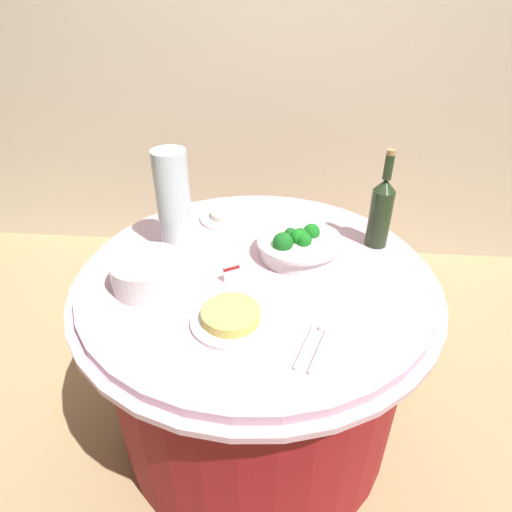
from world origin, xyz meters
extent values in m
plane|color=tan|center=(0.00, 0.00, 0.00)|extent=(6.00, 6.00, 0.00)
cube|color=beige|center=(0.00, 1.40, 1.30)|extent=(4.40, 0.10, 2.60)
cylinder|color=maroon|center=(0.00, 0.00, 0.34)|extent=(1.01, 1.01, 0.69)
cylinder|color=#E0B2C6|center=(0.00, 0.00, 0.70)|extent=(1.16, 1.16, 0.02)
cylinder|color=#E0B2C6|center=(0.00, 0.00, 0.72)|extent=(1.10, 1.10, 0.03)
cylinder|color=white|center=(0.13, 0.10, 0.77)|extent=(0.26, 0.26, 0.05)
cylinder|color=white|center=(0.13, 0.10, 0.80)|extent=(0.28, 0.28, 0.01)
sphere|color=#195D1E|center=(0.10, 0.11, 0.81)|extent=(0.04, 0.04, 0.04)
sphere|color=#196C1E|center=(0.13, 0.10, 0.81)|extent=(0.05, 0.05, 0.05)
sphere|color=#19771E|center=(0.15, 0.07, 0.81)|extent=(0.05, 0.05, 0.05)
sphere|color=#19741E|center=(0.17, 0.13, 0.81)|extent=(0.06, 0.06, 0.06)
sphere|color=#196F1E|center=(0.15, 0.07, 0.81)|extent=(0.04, 0.04, 0.04)
sphere|color=#197E1E|center=(0.13, 0.09, 0.82)|extent=(0.05, 0.05, 0.05)
sphere|color=#19681E|center=(0.08, 0.05, 0.81)|extent=(0.07, 0.07, 0.07)
cylinder|color=white|center=(-0.31, -0.11, 0.74)|extent=(0.21, 0.21, 0.01)
cylinder|color=white|center=(-0.31, -0.11, 0.76)|extent=(0.21, 0.21, 0.01)
cylinder|color=white|center=(-0.31, -0.11, 0.77)|extent=(0.21, 0.21, 0.01)
cylinder|color=white|center=(-0.31, -0.11, 0.78)|extent=(0.21, 0.21, 0.01)
cylinder|color=white|center=(-0.31, -0.11, 0.79)|extent=(0.21, 0.21, 0.01)
cylinder|color=white|center=(-0.31, -0.11, 0.80)|extent=(0.21, 0.21, 0.01)
cylinder|color=white|center=(-0.31, -0.11, 0.80)|extent=(0.21, 0.21, 0.01)
cylinder|color=white|center=(-0.31, -0.11, 0.81)|extent=(0.21, 0.21, 0.01)
cylinder|color=white|center=(-0.31, -0.11, 0.82)|extent=(0.21, 0.21, 0.01)
cylinder|color=#24351C|center=(0.40, 0.19, 0.84)|extent=(0.07, 0.07, 0.20)
cone|color=#24351C|center=(0.40, 0.19, 0.96)|extent=(0.07, 0.07, 0.04)
cylinder|color=#24351C|center=(0.40, 0.19, 1.02)|extent=(0.03, 0.03, 0.08)
cylinder|color=#B2844C|center=(0.40, 0.19, 1.07)|extent=(0.03, 0.03, 0.02)
cylinder|color=silver|center=(-0.28, 0.11, 0.91)|extent=(0.11, 0.11, 0.34)
sphere|color=#E5B26B|center=(-0.26, 0.11, 0.78)|extent=(0.06, 0.06, 0.06)
sphere|color=#E5B26B|center=(-0.29, 0.13, 0.78)|extent=(0.06, 0.06, 0.06)
sphere|color=#E5B26B|center=(-0.29, 0.10, 0.78)|extent=(0.06, 0.06, 0.06)
sphere|color=#72C64C|center=(-0.26, 0.13, 0.83)|extent=(0.06, 0.06, 0.06)
sphere|color=#72C64C|center=(-0.30, 0.12, 0.83)|extent=(0.06, 0.06, 0.06)
sphere|color=#72C64C|center=(-0.28, 0.09, 0.83)|extent=(0.06, 0.06, 0.06)
sphere|color=red|center=(-0.27, 0.13, 0.89)|extent=(0.06, 0.06, 0.06)
sphere|color=red|center=(-0.30, 0.11, 0.89)|extent=(0.06, 0.06, 0.06)
sphere|color=red|center=(-0.27, 0.10, 0.89)|extent=(0.06, 0.06, 0.06)
cylinder|color=silver|center=(0.19, -0.34, 0.74)|extent=(0.06, 0.15, 0.01)
cylinder|color=silver|center=(0.15, -0.33, 0.74)|extent=(0.06, 0.15, 0.01)
sphere|color=silver|center=(0.19, -0.26, 0.74)|extent=(0.01, 0.01, 0.01)
cylinder|color=white|center=(-0.04, -0.25, 0.75)|extent=(0.22, 0.22, 0.01)
cylinder|color=#EACC60|center=(-0.04, -0.25, 0.77)|extent=(0.16, 0.16, 0.03)
cylinder|color=white|center=(-0.14, 0.33, 0.75)|extent=(0.22, 0.22, 0.01)
cylinder|color=white|center=(-0.14, 0.33, 0.76)|extent=(0.14, 0.14, 0.02)
cube|color=white|center=(-0.07, -0.07, 0.77)|extent=(0.05, 0.03, 0.05)
cube|color=maroon|center=(-0.07, -0.07, 0.79)|extent=(0.05, 0.03, 0.01)
camera|label=1|loc=(0.11, -1.12, 1.52)|focal=30.33mm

